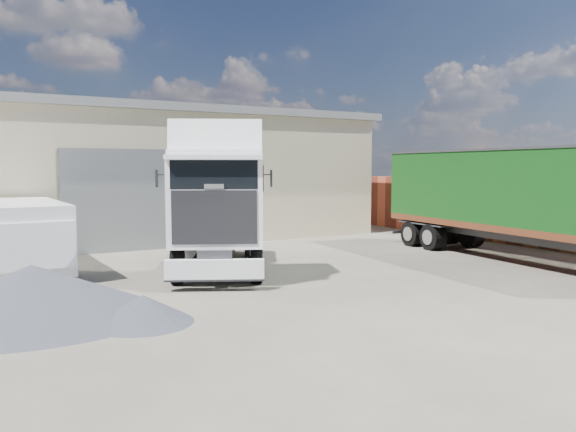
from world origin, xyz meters
TOP-DOWN VIEW (x-y plane):
  - ground at (0.00, 0.00)m, footprint 120.00×120.00m
  - brick_boundary_wall at (11.50, 6.00)m, footprint 0.35×26.00m
  - tractor_unit at (-0.69, 4.31)m, footprint 4.80×6.46m
  - box_trailer at (8.40, 1.89)m, footprint 3.23×10.84m
  - panel_van at (-5.39, 7.09)m, footprint 2.18×4.99m
  - gravel_heap at (-5.73, 1.97)m, footprint 6.06×5.78m

SIDE VIEW (x-z plane):
  - ground at x=0.00m, z-range 0.00..0.00m
  - gravel_heap at x=-5.73m, z-range -0.04..1.05m
  - panel_van at x=-5.39m, z-range 0.03..2.05m
  - brick_boundary_wall at x=11.50m, z-range 0.00..2.50m
  - tractor_unit at x=-0.69m, z-range -0.33..3.82m
  - box_trailer at x=8.40m, z-range 0.39..3.94m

